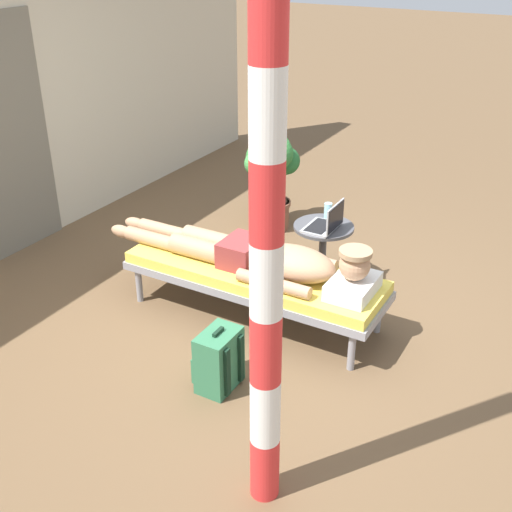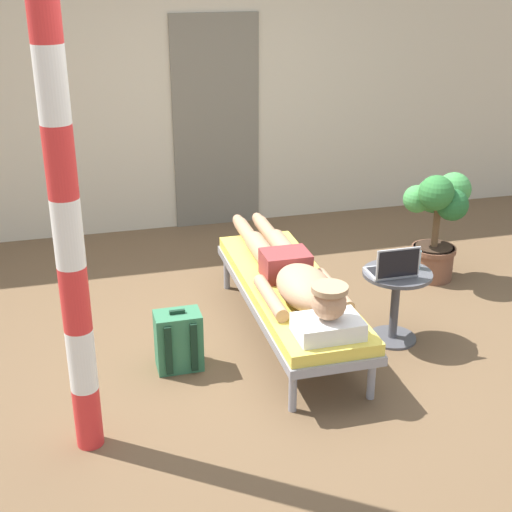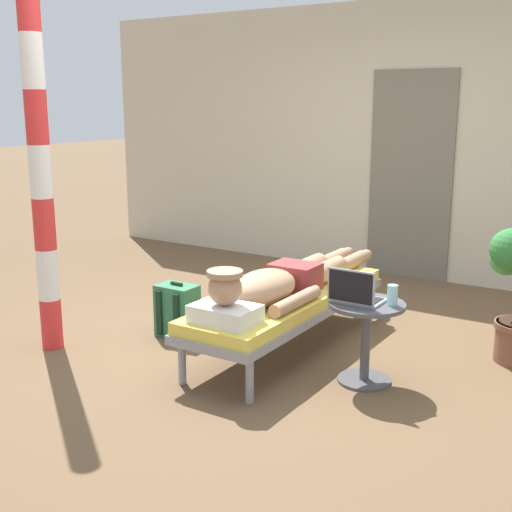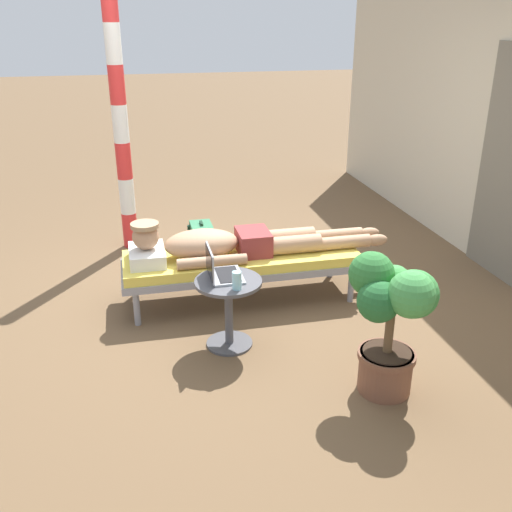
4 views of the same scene
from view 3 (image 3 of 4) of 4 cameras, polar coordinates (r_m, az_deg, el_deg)
ground_plane at (r=4.83m, az=1.72°, el=-8.01°), size 40.00×40.00×0.00m
house_wall_back at (r=6.84m, az=13.54°, el=9.51°), size 7.60×0.20×2.70m
house_door_panel at (r=6.76m, az=13.10°, el=6.69°), size 0.84×0.03×2.04m
lounge_chair at (r=4.74m, az=2.73°, el=-4.01°), size 0.61×1.97×0.42m
person_reclining at (r=4.61m, az=2.14°, el=-2.25°), size 0.53×2.17×0.33m
side_table at (r=4.24m, az=9.41°, el=-6.13°), size 0.48×0.48×0.52m
laptop at (r=4.15m, az=8.48°, el=-3.25°), size 0.31×0.24×0.23m
drink_glass at (r=4.14m, az=11.62°, el=-3.31°), size 0.06×0.06×0.13m
backpack at (r=5.06m, az=-6.72°, el=-4.72°), size 0.30×0.26×0.42m
porch_post at (r=4.80m, az=-18.00°, el=6.89°), size 0.15×0.15×2.54m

